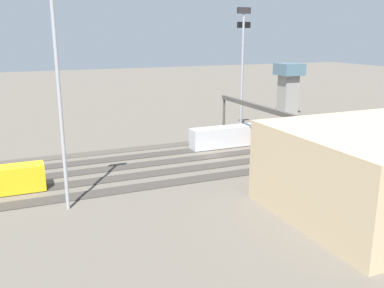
{
  "coord_description": "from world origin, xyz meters",
  "views": [
    {
      "loc": [
        31.26,
        63.91,
        20.84
      ],
      "look_at": [
        3.7,
        -0.64,
        2.5
      ],
      "focal_mm": 39.34,
      "sensor_mm": 36.0,
      "label": 1
    }
  ],
  "objects_px": {
    "signal_gantry": "(255,112)",
    "train_on_track_3": "(3,178)",
    "control_tower": "(288,86)",
    "light_mast_1": "(56,60)",
    "train_on_track_2": "(291,136)",
    "light_mast_2": "(243,62)",
    "light_mast_0": "(243,55)",
    "train_on_track_1": "(298,129)"
  },
  "relations": [
    {
      "from": "train_on_track_2",
      "to": "light_mast_0",
      "type": "height_order",
      "value": "light_mast_0"
    },
    {
      "from": "train_on_track_2",
      "to": "signal_gantry",
      "type": "height_order",
      "value": "signal_gantry"
    },
    {
      "from": "train_on_track_1",
      "to": "light_mast_1",
      "type": "bearing_deg",
      "value": 21.22
    },
    {
      "from": "train_on_track_3",
      "to": "light_mast_0",
      "type": "distance_m",
      "value": 51.41
    },
    {
      "from": "light_mast_0",
      "to": "light_mast_2",
      "type": "height_order",
      "value": "light_mast_0"
    },
    {
      "from": "train_on_track_2",
      "to": "control_tower",
      "type": "xyz_separation_m",
      "value": [
        -18.23,
        -26.8,
        5.82
      ]
    },
    {
      "from": "train_on_track_3",
      "to": "light_mast_1",
      "type": "height_order",
      "value": "light_mast_1"
    },
    {
      "from": "train_on_track_2",
      "to": "control_tower",
      "type": "bearing_deg",
      "value": -124.22
    },
    {
      "from": "train_on_track_3",
      "to": "light_mast_2",
      "type": "height_order",
      "value": "light_mast_2"
    },
    {
      "from": "train_on_track_2",
      "to": "light_mast_2",
      "type": "bearing_deg",
      "value": -77.97
    },
    {
      "from": "train_on_track_1",
      "to": "light_mast_1",
      "type": "distance_m",
      "value": 54.11
    },
    {
      "from": "train_on_track_3",
      "to": "light_mast_0",
      "type": "bearing_deg",
      "value": -159.4
    },
    {
      "from": "light_mast_1",
      "to": "signal_gantry",
      "type": "relative_size",
      "value": 1.14
    },
    {
      "from": "train_on_track_3",
      "to": "signal_gantry",
      "type": "height_order",
      "value": "signal_gantry"
    },
    {
      "from": "light_mast_0",
      "to": "light_mast_2",
      "type": "xyz_separation_m",
      "value": [
        -0.96,
        -1.58,
        -1.51
      ]
    },
    {
      "from": "signal_gantry",
      "to": "control_tower",
      "type": "xyz_separation_m",
      "value": [
        -26.3,
        -26.8,
        0.56
      ]
    },
    {
      "from": "signal_gantry",
      "to": "light_mast_2",
      "type": "bearing_deg",
      "value": -110.14
    },
    {
      "from": "train_on_track_2",
      "to": "light_mast_1",
      "type": "distance_m",
      "value": 47.73
    },
    {
      "from": "signal_gantry",
      "to": "control_tower",
      "type": "height_order",
      "value": "control_tower"
    },
    {
      "from": "light_mast_0",
      "to": "control_tower",
      "type": "height_order",
      "value": "light_mast_0"
    },
    {
      "from": "light_mast_0",
      "to": "train_on_track_1",
      "type": "bearing_deg",
      "value": 141.53
    },
    {
      "from": "train_on_track_1",
      "to": "train_on_track_3",
      "type": "height_order",
      "value": "train_on_track_3"
    },
    {
      "from": "signal_gantry",
      "to": "train_on_track_3",
      "type": "bearing_deg",
      "value": 6.79
    },
    {
      "from": "light_mast_2",
      "to": "signal_gantry",
      "type": "height_order",
      "value": "light_mast_2"
    },
    {
      "from": "train_on_track_2",
      "to": "light_mast_1",
      "type": "height_order",
      "value": "light_mast_1"
    },
    {
      "from": "train_on_track_1",
      "to": "train_on_track_3",
      "type": "relative_size",
      "value": 4.72
    },
    {
      "from": "train_on_track_1",
      "to": "light_mast_0",
      "type": "height_order",
      "value": "light_mast_0"
    },
    {
      "from": "train_on_track_3",
      "to": "signal_gantry",
      "type": "relative_size",
      "value": 0.4
    },
    {
      "from": "light_mast_2",
      "to": "light_mast_1",
      "type": "bearing_deg",
      "value": 34.7
    },
    {
      "from": "light_mast_0",
      "to": "light_mast_1",
      "type": "relative_size",
      "value": 0.91
    },
    {
      "from": "control_tower",
      "to": "light_mast_1",
      "type": "bearing_deg",
      "value": 33.55
    },
    {
      "from": "light_mast_0",
      "to": "control_tower",
      "type": "relative_size",
      "value": 1.91
    },
    {
      "from": "train_on_track_2",
      "to": "signal_gantry",
      "type": "xyz_separation_m",
      "value": [
        8.07,
        0.0,
        5.26
      ]
    },
    {
      "from": "light_mast_0",
      "to": "light_mast_1",
      "type": "height_order",
      "value": "light_mast_1"
    },
    {
      "from": "light_mast_2",
      "to": "control_tower",
      "type": "distance_m",
      "value": 25.82
    },
    {
      "from": "control_tower",
      "to": "train_on_track_1",
      "type": "bearing_deg",
      "value": 59.37
    },
    {
      "from": "light_mast_0",
      "to": "signal_gantry",
      "type": "bearing_deg",
      "value": 71.45
    },
    {
      "from": "signal_gantry",
      "to": "train_on_track_2",
      "type": "bearing_deg",
      "value": 180.0
    },
    {
      "from": "train_on_track_1",
      "to": "light_mast_0",
      "type": "relative_size",
      "value": 1.81
    },
    {
      "from": "control_tower",
      "to": "train_on_track_2",
      "type": "bearing_deg",
      "value": 55.78
    },
    {
      "from": "light_mast_0",
      "to": "signal_gantry",
      "type": "height_order",
      "value": "light_mast_0"
    },
    {
      "from": "train_on_track_3",
      "to": "light_mast_2",
      "type": "distance_m",
      "value": 52.42
    }
  ]
}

